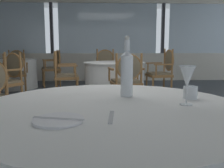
# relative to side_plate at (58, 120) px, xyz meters

# --- Properties ---
(ground_plane) EXTENTS (15.17, 15.17, 0.00)m
(ground_plane) POSITION_rel_side_plate_xyz_m (0.37, 2.29, -0.74)
(ground_plane) COLOR #4C5156
(window_wall_far) EXTENTS (10.81, 0.14, 2.60)m
(window_wall_far) POSITION_rel_side_plate_xyz_m (0.37, 6.67, 0.31)
(window_wall_far) COLOR silver
(window_wall_far) RESTS_ON ground_plane
(side_plate) EXTENTS (0.20, 0.20, 0.01)m
(side_plate) POSITION_rel_side_plate_xyz_m (0.00, 0.00, 0.00)
(side_plate) COLOR white
(side_plate) RESTS_ON foreground_table
(butter_knife) EXTENTS (0.21, 0.07, 0.00)m
(butter_knife) POSITION_rel_side_plate_xyz_m (0.00, 0.00, 0.01)
(butter_knife) COLOR silver
(butter_knife) RESTS_ON foreground_table
(dinner_fork) EXTENTS (0.03, 0.18, 0.00)m
(dinner_fork) POSITION_rel_side_plate_xyz_m (0.21, 0.04, -0.00)
(dinner_fork) COLOR silver
(dinner_fork) RESTS_ON foreground_table
(water_bottle) EXTENTS (0.07, 0.07, 0.36)m
(water_bottle) POSITION_rel_side_plate_xyz_m (0.32, 0.49, 0.14)
(water_bottle) COLOR white
(water_bottle) RESTS_ON foreground_table
(wine_glass) EXTENTS (0.08, 0.08, 0.20)m
(wine_glass) POSITION_rel_side_plate_xyz_m (0.60, 0.25, 0.13)
(wine_glass) COLOR white
(wine_glass) RESTS_ON foreground_table
(water_tumbler) EXTENTS (0.08, 0.08, 0.07)m
(water_tumbler) POSITION_rel_side_plate_xyz_m (0.68, 0.41, 0.03)
(water_tumbler) COLOR white
(water_tumbler) RESTS_ON foreground_table
(background_table_0) EXTENTS (1.24, 1.24, 0.73)m
(background_table_0) POSITION_rel_side_plate_xyz_m (0.43, 3.99, -0.37)
(background_table_0) COLOR white
(background_table_0) RESTS_ON ground_plane
(dining_chair_0_0) EXTENTS (0.53, 0.58, 0.99)m
(dining_chair_0_0) POSITION_rel_side_plate_xyz_m (1.47, 4.14, -0.16)
(dining_chair_0_0) COLOR olive
(dining_chair_0_0) RESTS_ON ground_plane
(dining_chair_0_1) EXTENTS (0.58, 0.53, 0.99)m
(dining_chair_0_1) POSITION_rel_side_plate_xyz_m (0.28, 5.03, -0.16)
(dining_chair_0_1) COLOR olive
(dining_chair_0_1) RESTS_ON ground_plane
(dining_chair_0_2) EXTENTS (0.53, 0.58, 0.95)m
(dining_chair_0_2) POSITION_rel_side_plate_xyz_m (-0.60, 3.84, -0.18)
(dining_chair_0_2) COLOR olive
(dining_chair_0_2) RESTS_ON ground_plane
(dining_chair_0_3) EXTENTS (0.58, 0.53, 0.93)m
(dining_chair_0_3) POSITION_rel_side_plate_xyz_m (0.59, 2.96, -0.19)
(dining_chair_0_3) COLOR olive
(dining_chair_0_3) RESTS_ON ground_plane
(background_table_2) EXTENTS (1.03, 1.03, 0.73)m
(background_table_2) POSITION_rel_side_plate_xyz_m (-1.97, 5.27, -0.37)
(background_table_2) COLOR white
(background_table_2) RESTS_ON ground_plane
(dining_chair_2_0) EXTENTS (0.62, 0.58, 0.96)m
(dining_chair_2_0) POSITION_rel_side_plate_xyz_m (-2.26, 6.18, -0.18)
(dining_chair_2_0) COLOR olive
(dining_chair_2_0) RESTS_ON ground_plane
(dining_chair_2_2) EXTENTS (0.62, 0.58, 0.90)m
(dining_chair_2_2) POSITION_rel_side_plate_xyz_m (-1.69, 4.38, -0.20)
(dining_chair_2_2) COLOR olive
(dining_chair_2_2) RESTS_ON ground_plane
(dining_chair_2_3) EXTENTS (0.58, 0.62, 0.96)m
(dining_chair_2_3) POSITION_rel_side_plate_xyz_m (-1.07, 5.55, -0.17)
(dining_chair_2_3) COLOR olive
(dining_chair_2_3) RESTS_ON ground_plane
(dining_chair_3_1) EXTENTS (0.66, 0.64, 0.95)m
(dining_chair_3_1) POSITION_rel_side_plate_xyz_m (-1.38, 3.13, -0.18)
(dining_chair_3_1) COLOR olive
(dining_chair_3_1) RESTS_ON ground_plane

